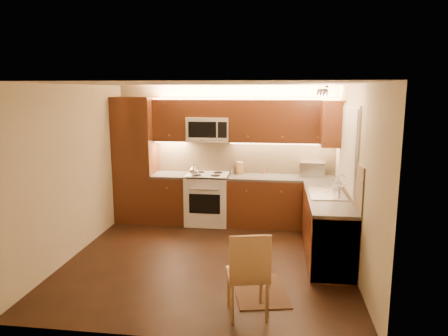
# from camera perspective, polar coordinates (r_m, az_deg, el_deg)

# --- Properties ---
(floor) EXTENTS (4.00, 4.00, 0.01)m
(floor) POSITION_cam_1_polar(r_m,az_deg,el_deg) (6.24, -2.07, -12.26)
(floor) COLOR black
(floor) RESTS_ON ground
(ceiling) EXTENTS (4.00, 4.00, 0.01)m
(ceiling) POSITION_cam_1_polar(r_m,az_deg,el_deg) (5.75, -2.24, 11.36)
(ceiling) COLOR beige
(ceiling) RESTS_ON ground
(wall_back) EXTENTS (4.00, 0.01, 2.50)m
(wall_back) POSITION_cam_1_polar(r_m,az_deg,el_deg) (7.82, 0.30, 1.96)
(wall_back) COLOR #BEB18B
(wall_back) RESTS_ON ground
(wall_front) EXTENTS (4.00, 0.01, 2.50)m
(wall_front) POSITION_cam_1_polar(r_m,az_deg,el_deg) (3.97, -7.02, -6.64)
(wall_front) COLOR #BEB18B
(wall_front) RESTS_ON ground
(wall_left) EXTENTS (0.01, 4.00, 2.50)m
(wall_left) POSITION_cam_1_polar(r_m,az_deg,el_deg) (6.51, -19.80, -0.43)
(wall_left) COLOR #BEB18B
(wall_left) RESTS_ON ground
(wall_right) EXTENTS (0.01, 4.00, 2.50)m
(wall_right) POSITION_cam_1_polar(r_m,az_deg,el_deg) (5.88, 17.45, -1.40)
(wall_right) COLOR #BEB18B
(wall_right) RESTS_ON ground
(pantry) EXTENTS (0.70, 0.60, 2.30)m
(pantry) POSITION_cam_1_polar(r_m,az_deg,el_deg) (7.92, -11.90, 1.11)
(pantry) COLOR #4F1F10
(pantry) RESTS_ON floor
(base_cab_back_left) EXTENTS (0.62, 0.60, 0.86)m
(base_cab_back_left) POSITION_cam_1_polar(r_m,az_deg,el_deg) (7.88, -7.16, -4.15)
(base_cab_back_left) COLOR #4F1F10
(base_cab_back_left) RESTS_ON floor
(counter_back_left) EXTENTS (0.62, 0.60, 0.04)m
(counter_back_left) POSITION_cam_1_polar(r_m,az_deg,el_deg) (7.78, -7.24, -0.94)
(counter_back_left) COLOR #353230
(counter_back_left) RESTS_ON base_cab_back_left
(base_cab_back_right) EXTENTS (1.92, 0.60, 0.86)m
(base_cab_back_right) POSITION_cam_1_polar(r_m,az_deg,el_deg) (7.63, 7.80, -4.65)
(base_cab_back_right) COLOR #4F1F10
(base_cab_back_right) RESTS_ON floor
(counter_back_right) EXTENTS (1.92, 0.60, 0.04)m
(counter_back_right) POSITION_cam_1_polar(r_m,az_deg,el_deg) (7.53, 7.89, -1.34)
(counter_back_right) COLOR #353230
(counter_back_right) RESTS_ON base_cab_back_right
(base_cab_right) EXTENTS (0.60, 2.00, 0.86)m
(base_cab_right) POSITION_cam_1_polar(r_m,az_deg,el_deg) (6.43, 13.78, -7.78)
(base_cab_right) COLOR #4F1F10
(base_cab_right) RESTS_ON floor
(counter_right) EXTENTS (0.60, 2.00, 0.04)m
(counter_right) POSITION_cam_1_polar(r_m,az_deg,el_deg) (6.30, 13.96, -3.89)
(counter_right) COLOR #353230
(counter_right) RESTS_ON base_cab_right
(dishwasher) EXTENTS (0.58, 0.60, 0.84)m
(dishwasher) POSITION_cam_1_polar(r_m,az_deg,el_deg) (5.77, 14.52, -9.95)
(dishwasher) COLOR silver
(dishwasher) RESTS_ON floor
(backsplash_back) EXTENTS (3.30, 0.02, 0.60)m
(backsplash_back) POSITION_cam_1_polar(r_m,az_deg,el_deg) (7.78, 2.85, 1.53)
(backsplash_back) COLOR tan
(backsplash_back) RESTS_ON wall_back
(backsplash_right) EXTENTS (0.02, 2.00, 0.60)m
(backsplash_right) POSITION_cam_1_polar(r_m,az_deg,el_deg) (6.27, 16.72, -1.10)
(backsplash_right) COLOR tan
(backsplash_right) RESTS_ON wall_right
(upper_cab_back_left) EXTENTS (0.62, 0.35, 0.75)m
(upper_cab_back_left) POSITION_cam_1_polar(r_m,az_deg,el_deg) (7.77, -7.17, 6.46)
(upper_cab_back_left) COLOR #4F1F10
(upper_cab_back_left) RESTS_ON wall_back
(upper_cab_back_right) EXTENTS (1.92, 0.35, 0.75)m
(upper_cab_back_right) POSITION_cam_1_polar(r_m,az_deg,el_deg) (7.51, 8.07, 6.30)
(upper_cab_back_right) COLOR #4F1F10
(upper_cab_back_right) RESTS_ON wall_back
(upper_cab_bridge) EXTENTS (0.76, 0.35, 0.31)m
(upper_cab_bridge) POSITION_cam_1_polar(r_m,az_deg,el_deg) (7.61, -2.13, 8.11)
(upper_cab_bridge) COLOR #4F1F10
(upper_cab_bridge) RESTS_ON wall_back
(upper_cab_right_corner) EXTENTS (0.35, 0.50, 0.75)m
(upper_cab_right_corner) POSITION_cam_1_polar(r_m,az_deg,el_deg) (7.14, 14.44, 5.86)
(upper_cab_right_corner) COLOR #4F1F10
(upper_cab_right_corner) RESTS_ON wall_right
(stove) EXTENTS (0.76, 0.65, 0.92)m
(stove) POSITION_cam_1_polar(r_m,az_deg,el_deg) (7.71, -2.23, -4.18)
(stove) COLOR silver
(stove) RESTS_ON floor
(microwave) EXTENTS (0.76, 0.38, 0.44)m
(microwave) POSITION_cam_1_polar(r_m,az_deg,el_deg) (7.62, -2.13, 5.28)
(microwave) COLOR silver
(microwave) RESTS_ON wall_back
(window_frame) EXTENTS (0.03, 1.44, 1.24)m
(window_frame) POSITION_cam_1_polar(r_m,az_deg,el_deg) (6.35, 16.65, 2.71)
(window_frame) COLOR silver
(window_frame) RESTS_ON wall_right
(window_blinds) EXTENTS (0.02, 1.36, 1.16)m
(window_blinds) POSITION_cam_1_polar(r_m,az_deg,el_deg) (6.35, 16.48, 2.71)
(window_blinds) COLOR silver
(window_blinds) RESTS_ON wall_right
(sink) EXTENTS (0.52, 0.86, 0.15)m
(sink) POSITION_cam_1_polar(r_m,az_deg,el_deg) (6.43, 13.85, -2.74)
(sink) COLOR silver
(sink) RESTS_ON counter_right
(faucet) EXTENTS (0.20, 0.04, 0.30)m
(faucet) POSITION_cam_1_polar(r_m,az_deg,el_deg) (6.43, 15.47, -2.12)
(faucet) COLOR silver
(faucet) RESTS_ON counter_right
(track_light_bar) EXTENTS (0.04, 1.20, 0.03)m
(track_light_bar) POSITION_cam_1_polar(r_m,az_deg,el_deg) (6.10, 13.20, 10.67)
(track_light_bar) COLOR silver
(track_light_bar) RESTS_ON ceiling
(kettle) EXTENTS (0.18, 0.18, 0.21)m
(kettle) POSITION_cam_1_polar(r_m,az_deg,el_deg) (7.44, -4.11, -0.27)
(kettle) COLOR silver
(kettle) RESTS_ON stove
(toaster_oven) EXTENTS (0.47, 0.38, 0.26)m
(toaster_oven) POSITION_cam_1_polar(r_m,az_deg,el_deg) (7.65, 11.94, -0.12)
(toaster_oven) COLOR silver
(toaster_oven) RESTS_ON counter_back_right
(knife_block) EXTENTS (0.15, 0.18, 0.22)m
(knife_block) POSITION_cam_1_polar(r_m,az_deg,el_deg) (7.71, 2.15, 0.02)
(knife_block) COLOR #A9804C
(knife_block) RESTS_ON counter_back_right
(spice_jar_a) EXTENTS (0.06, 0.06, 0.10)m
(spice_jar_a) POSITION_cam_1_polar(r_m,az_deg,el_deg) (7.68, 1.17, -0.48)
(spice_jar_a) COLOR silver
(spice_jar_a) RESTS_ON counter_back_right
(spice_jar_b) EXTENTS (0.06, 0.06, 0.09)m
(spice_jar_b) POSITION_cam_1_polar(r_m,az_deg,el_deg) (7.69, 1.38, -0.48)
(spice_jar_b) COLOR brown
(spice_jar_b) RESTS_ON counter_back_right
(spice_jar_c) EXTENTS (0.05, 0.05, 0.09)m
(spice_jar_c) POSITION_cam_1_polar(r_m,az_deg,el_deg) (7.78, 1.25, -0.35)
(spice_jar_c) COLOR silver
(spice_jar_c) RESTS_ON counter_back_right
(spice_jar_d) EXTENTS (0.04, 0.04, 0.10)m
(spice_jar_d) POSITION_cam_1_polar(r_m,az_deg,el_deg) (7.70, 5.44, -0.48)
(spice_jar_d) COLOR #AD5D33
(spice_jar_d) RESTS_ON counter_back_right
(soap_bottle) EXTENTS (0.10, 0.10, 0.17)m
(soap_bottle) POSITION_cam_1_polar(r_m,az_deg,el_deg) (6.82, 14.94, -1.94)
(soap_bottle) COLOR silver
(soap_bottle) RESTS_ON counter_right
(rug) EXTENTS (0.79, 1.02, 0.01)m
(rug) POSITION_cam_1_polar(r_m,az_deg,el_deg) (5.35, 4.89, -16.29)
(rug) COLOR black
(rug) RESTS_ON floor
(dining_chair) EXTENTS (0.51, 0.51, 0.97)m
(dining_chair) POSITION_cam_1_polar(r_m,az_deg,el_deg) (4.65, 3.21, -13.99)
(dining_chair) COLOR #A9804C
(dining_chair) RESTS_ON floor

